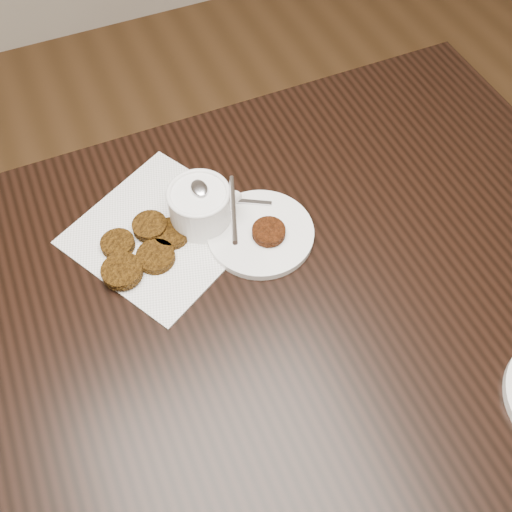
{
  "coord_description": "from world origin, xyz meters",
  "views": [
    {
      "loc": [
        -0.13,
        -0.34,
        1.55
      ],
      "look_at": [
        0.07,
        0.13,
        0.8
      ],
      "focal_mm": 41.31,
      "sensor_mm": 36.0,
      "label": 1
    }
  ],
  "objects_px": {
    "napkin": "(163,231)",
    "sauce_ramekin": "(198,192)",
    "table": "(249,388)",
    "plate_with_patty": "(260,231)"
  },
  "relations": [
    {
      "from": "napkin",
      "to": "sauce_ramekin",
      "type": "bearing_deg",
      "value": -2.5
    },
    {
      "from": "table",
      "to": "napkin",
      "type": "distance_m",
      "value": 0.42
    },
    {
      "from": "table",
      "to": "napkin",
      "type": "relative_size",
      "value": 4.98
    },
    {
      "from": "table",
      "to": "napkin",
      "type": "bearing_deg",
      "value": 114.45
    },
    {
      "from": "napkin",
      "to": "plate_with_patty",
      "type": "distance_m",
      "value": 0.16
    },
    {
      "from": "sauce_ramekin",
      "to": "plate_with_patty",
      "type": "relative_size",
      "value": 0.79
    },
    {
      "from": "plate_with_patty",
      "to": "napkin",
      "type": "bearing_deg",
      "value": 154.02
    },
    {
      "from": "table",
      "to": "napkin",
      "type": "xyz_separation_m",
      "value": [
        -0.08,
        0.17,
        0.38
      ]
    },
    {
      "from": "table",
      "to": "sauce_ramekin",
      "type": "xyz_separation_m",
      "value": [
        -0.01,
        0.17,
        0.45
      ]
    },
    {
      "from": "table",
      "to": "sauce_ramekin",
      "type": "distance_m",
      "value": 0.48
    }
  ]
}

